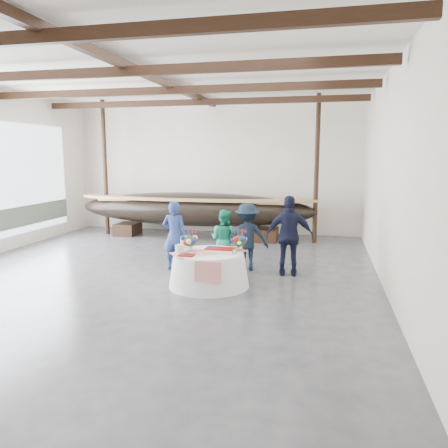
# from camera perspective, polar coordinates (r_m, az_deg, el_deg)

# --- Properties ---
(floor) EXTENTS (10.00, 12.00, 0.01)m
(floor) POSITION_cam_1_polar(r_m,az_deg,el_deg) (10.02, -9.57, -6.77)
(floor) COLOR #3D3D42
(floor) RESTS_ON ground
(wall_back) EXTENTS (10.00, 0.02, 4.50)m
(wall_back) POSITION_cam_1_polar(r_m,az_deg,el_deg) (15.36, -1.18, 7.35)
(wall_back) COLOR silver
(wall_back) RESTS_ON ground
(wall_right) EXTENTS (0.02, 12.00, 4.50)m
(wall_right) POSITION_cam_1_polar(r_m,az_deg,el_deg) (8.99, 21.08, 5.52)
(wall_right) COLOR silver
(wall_right) RESTS_ON ground
(ceiling) EXTENTS (10.00, 12.00, 0.01)m
(ceiling) POSITION_cam_1_polar(r_m,az_deg,el_deg) (9.81, -10.30, 19.43)
(ceiling) COLOR white
(ceiling) RESTS_ON wall_back
(pavilion_structure) EXTENTS (9.80, 11.76, 4.50)m
(pavilion_structure) POSITION_cam_1_polar(r_m,az_deg,el_deg) (10.47, -8.42, 16.06)
(pavilion_structure) COLOR black
(pavilion_structure) RESTS_ON ground
(longboat_display) EXTENTS (7.93, 1.59, 1.49)m
(longboat_display) POSITION_cam_1_polar(r_m,az_deg,el_deg) (14.29, -3.91, 1.97)
(longboat_display) COLOR black
(longboat_display) RESTS_ON ground
(banquet_table) EXTENTS (1.67, 1.67, 0.72)m
(banquet_table) POSITION_cam_1_polar(r_m,az_deg,el_deg) (9.11, -1.98, -5.90)
(banquet_table) COLOR white
(banquet_table) RESTS_ON ground
(tabletop_items) EXTENTS (1.56, 1.37, 0.40)m
(tabletop_items) POSITION_cam_1_polar(r_m,az_deg,el_deg) (9.12, -1.70, -2.60)
(tabletop_items) COLOR red
(tabletop_items) RESTS_ON banquet_table
(guest_woman_blue) EXTENTS (0.61, 0.41, 1.64)m
(guest_woman_blue) POSITION_cam_1_polar(r_m,az_deg,el_deg) (10.34, -6.47, -1.52)
(guest_woman_blue) COLOR navy
(guest_woman_blue) RESTS_ON ground
(guest_woman_teal) EXTENTS (0.83, 0.73, 1.43)m
(guest_woman_teal) POSITION_cam_1_polar(r_m,az_deg,el_deg) (10.40, -0.01, -2.01)
(guest_woman_teal) COLOR #1D9670
(guest_woman_teal) RESTS_ON ground
(guest_man_left) EXTENTS (1.15, 0.84, 1.59)m
(guest_man_left) POSITION_cam_1_polar(r_m,az_deg,el_deg) (10.29, 3.04, -1.68)
(guest_man_left) COLOR black
(guest_man_left) RESTS_ON ground
(guest_man_right) EXTENTS (1.09, 0.52, 1.81)m
(guest_man_right) POSITION_cam_1_polar(r_m,az_deg,el_deg) (9.88, 8.56, -1.56)
(guest_man_right) COLOR black
(guest_man_right) RESTS_ON ground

